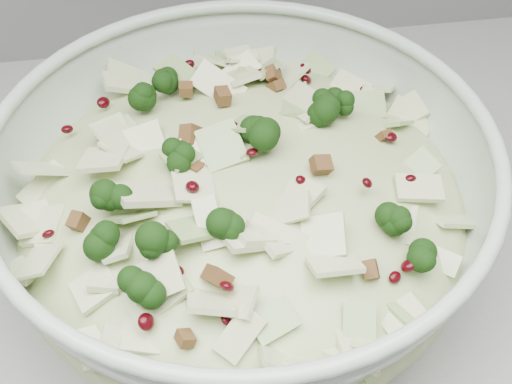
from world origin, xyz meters
TOP-DOWN VIEW (x-y plane):
  - counter at (0.00, 1.70)m, footprint 3.60×0.60m
  - mixing_bowl at (-0.26, 1.60)m, footprint 0.48×0.48m
  - salad at (-0.26, 1.60)m, footprint 0.51×0.51m

SIDE VIEW (x-z plane):
  - counter at x=0.00m, z-range 0.00..0.90m
  - mixing_bowl at x=-0.26m, z-range 0.90..1.07m
  - salad at x=-0.26m, z-range 0.93..1.10m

